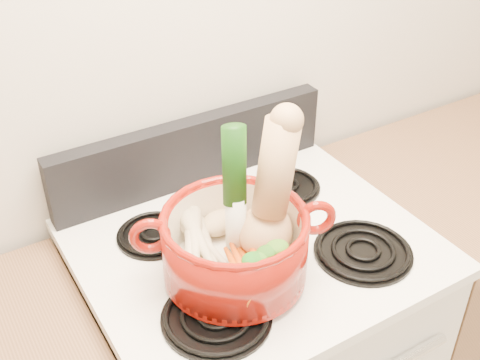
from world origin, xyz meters
TOP-DOWN VIEW (x-y plane):
  - wall_back at (0.00, 1.75)m, footprint 3.50×0.02m
  - cooktop at (0.00, 1.40)m, footprint 0.78×0.67m
  - control_backsplash at (0.00, 1.70)m, footprint 0.76×0.05m
  - burner_front_left at (-0.19, 1.24)m, footprint 0.22×0.22m
  - burner_front_right at (0.19, 1.24)m, footprint 0.22×0.22m
  - burner_back_left at (-0.19, 1.54)m, footprint 0.17×0.17m
  - burner_back_right at (0.19, 1.54)m, footprint 0.17×0.17m
  - dutch_oven at (-0.10, 1.32)m, footprint 0.39×0.39m
  - pot_handle_left at (-0.26, 1.38)m, footprint 0.09×0.05m
  - pot_handle_right at (0.06, 1.26)m, footprint 0.09×0.05m
  - squash at (-0.02, 1.32)m, footprint 0.22×0.19m
  - leek at (-0.08, 1.34)m, footprint 0.07×0.08m
  - ginger at (-0.08, 1.42)m, footprint 0.11×0.09m
  - parsnip_0 at (-0.15, 1.33)m, footprint 0.09×0.23m
  - parsnip_1 at (-0.18, 1.35)m, footprint 0.13×0.21m
  - parsnip_2 at (-0.15, 1.39)m, footprint 0.08×0.22m
  - parsnip_3 at (-0.19, 1.34)m, footprint 0.13×0.17m
  - parsnip_4 at (-0.16, 1.36)m, footprint 0.07×0.22m
  - parsnip_5 at (-0.17, 1.36)m, footprint 0.12×0.19m
  - carrot_0 at (-0.09, 1.28)m, footprint 0.05×0.17m
  - carrot_1 at (-0.13, 1.25)m, footprint 0.06×0.16m
  - carrot_2 at (-0.07, 1.30)m, footprint 0.05×0.20m
  - carrot_3 at (-0.12, 1.26)m, footprint 0.07×0.15m
  - carrot_4 at (-0.09, 1.26)m, footprint 0.09×0.15m

SIDE VIEW (x-z plane):
  - cooktop at x=0.00m, z-range 0.92..0.95m
  - burner_front_left at x=-0.19m, z-range 0.95..0.97m
  - burner_front_right at x=0.19m, z-range 0.95..0.97m
  - burner_back_left at x=-0.19m, z-range 0.95..0.97m
  - burner_back_right at x=0.19m, z-range 0.95..0.97m
  - carrot_0 at x=-0.09m, z-range 1.00..1.04m
  - parsnip_0 at x=-0.15m, z-range 0.99..1.05m
  - ginger at x=-0.08m, z-range 1.00..1.05m
  - carrot_1 at x=-0.13m, z-range 1.00..1.05m
  - parsnip_1 at x=-0.18m, z-range 1.00..1.06m
  - carrot_2 at x=-0.07m, z-range 1.00..1.06m
  - carrot_3 at x=-0.12m, z-range 1.01..1.05m
  - parsnip_2 at x=-0.15m, z-range 1.01..1.07m
  - parsnip_3 at x=-0.19m, z-range 1.01..1.07m
  - control_backsplash at x=0.00m, z-range 0.95..1.13m
  - dutch_oven at x=-0.10m, z-range 0.97..1.12m
  - carrot_4 at x=-0.09m, z-range 1.02..1.06m
  - parsnip_5 at x=-0.17m, z-range 1.02..1.07m
  - parsnip_4 at x=-0.16m, z-range 1.02..1.08m
  - pot_handle_left at x=-0.26m, z-range 1.05..1.14m
  - pot_handle_right at x=0.06m, z-range 1.05..1.14m
  - squash at x=-0.02m, z-range 0.99..1.32m
  - leek at x=-0.08m, z-range 1.00..1.32m
  - wall_back at x=0.00m, z-range 0.00..2.60m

